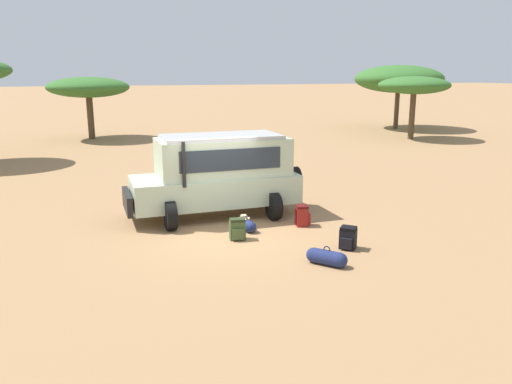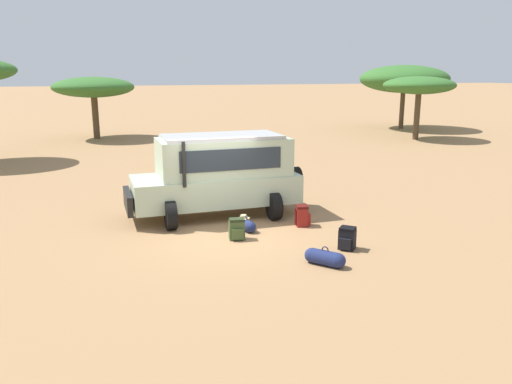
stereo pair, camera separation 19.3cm
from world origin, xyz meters
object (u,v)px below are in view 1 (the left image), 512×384
(acacia_tree_right_mid, at_px, (414,86))
(backpack_near_rear_wheel, at_px, (348,238))
(acacia_tree_centre_back, at_px, (88,88))
(backpack_cluster_center, at_px, (302,216))
(duffel_bag_low_black_case, at_px, (246,225))
(acacia_tree_far_right, at_px, (399,79))
(duffel_bag_soft_canvas, at_px, (327,257))
(safari_vehicle, at_px, (218,173))
(backpack_beside_front_wheel, at_px, (237,229))

(acacia_tree_right_mid, bearing_deg, backpack_near_rear_wheel, -130.52)
(backpack_near_rear_wheel, bearing_deg, acacia_tree_centre_back, 101.95)
(backpack_near_rear_wheel, height_order, acacia_tree_right_mid, acacia_tree_right_mid)
(backpack_cluster_center, height_order, duffel_bag_low_black_case, backpack_cluster_center)
(backpack_near_rear_wheel, bearing_deg, acacia_tree_far_right, 52.56)
(acacia_tree_right_mid, bearing_deg, duffel_bag_soft_canvas, -131.14)
(safari_vehicle, bearing_deg, duffel_bag_low_black_case, -81.01)
(backpack_beside_front_wheel, height_order, duffel_bag_low_black_case, backpack_beside_front_wheel)
(backpack_beside_front_wheel, distance_m, acacia_tree_centre_back, 22.81)
(backpack_cluster_center, bearing_deg, acacia_tree_right_mid, 45.17)
(acacia_tree_centre_back, bearing_deg, safari_vehicle, -81.72)
(acacia_tree_centre_back, bearing_deg, acacia_tree_far_right, -3.83)
(backpack_near_rear_wheel, height_order, duffel_bag_soft_canvas, backpack_near_rear_wheel)
(acacia_tree_far_right, bearing_deg, acacia_tree_centre_back, 176.17)
(duffel_bag_soft_canvas, relative_size, acacia_tree_right_mid, 0.18)
(duffel_bag_soft_canvas, bearing_deg, backpack_cluster_center, 75.58)
(backpack_cluster_center, bearing_deg, acacia_tree_far_right, 49.40)
(safari_vehicle, relative_size, backpack_beside_front_wheel, 9.60)
(backpack_near_rear_wheel, bearing_deg, backpack_cluster_center, 96.61)
(acacia_tree_right_mid, bearing_deg, backpack_beside_front_wheel, -137.63)
(safari_vehicle, bearing_deg, acacia_tree_right_mid, 37.91)
(backpack_beside_front_wheel, xyz_separation_m, duffel_bag_low_black_case, (0.44, 0.66, -0.11))
(backpack_cluster_center, relative_size, acacia_tree_right_mid, 0.13)
(backpack_beside_front_wheel, height_order, duffel_bag_soft_canvas, backpack_beside_front_wheel)
(duffel_bag_low_black_case, bearing_deg, backpack_cluster_center, -4.24)
(backpack_beside_front_wheel, relative_size, acacia_tree_right_mid, 0.12)
(safari_vehicle, height_order, backpack_cluster_center, safari_vehicle)
(safari_vehicle, xyz_separation_m, backpack_near_rear_wheel, (2.16, -3.95, -1.02))
(duffel_bag_low_black_case, relative_size, acacia_tree_right_mid, 0.18)
(safari_vehicle, height_order, backpack_near_rear_wheel, safari_vehicle)
(duffel_bag_low_black_case, bearing_deg, acacia_tree_centre_back, 98.34)
(backpack_cluster_center, distance_m, duffel_bag_soft_canvas, 2.98)
(backpack_beside_front_wheel, height_order, backpack_cluster_center, backpack_cluster_center)
(duffel_bag_low_black_case, height_order, duffel_bag_soft_canvas, duffel_bag_soft_canvas)
(backpack_cluster_center, xyz_separation_m, duffel_bag_low_black_case, (-1.65, 0.12, -0.12))
(safari_vehicle, height_order, duffel_bag_low_black_case, safari_vehicle)
(duffel_bag_low_black_case, bearing_deg, backpack_beside_front_wheel, -123.92)
(acacia_tree_right_mid, xyz_separation_m, acacia_tree_far_right, (2.85, 5.68, 0.33))
(backpack_cluster_center, bearing_deg, backpack_near_rear_wheel, -83.39)
(acacia_tree_centre_back, bearing_deg, backpack_cluster_center, -77.54)
(backpack_cluster_center, height_order, backpack_near_rear_wheel, backpack_cluster_center)
(safari_vehicle, distance_m, acacia_tree_right_mid, 21.10)
(duffel_bag_soft_canvas, bearing_deg, backpack_beside_front_wheel, 119.91)
(backpack_cluster_center, distance_m, duffel_bag_low_black_case, 1.66)
(safari_vehicle, bearing_deg, backpack_cluster_center, -43.70)
(backpack_cluster_center, relative_size, duffel_bag_soft_canvas, 0.71)
(duffel_bag_low_black_case, xyz_separation_m, duffel_bag_soft_canvas, (0.91, -3.00, 0.01))
(backpack_beside_front_wheel, xyz_separation_m, acacia_tree_far_right, (19.59, 20.95, 3.47))
(safari_vehicle, xyz_separation_m, duffel_bag_low_black_case, (0.27, -1.71, -1.13))
(backpack_near_rear_wheel, relative_size, duffel_bag_low_black_case, 0.69)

